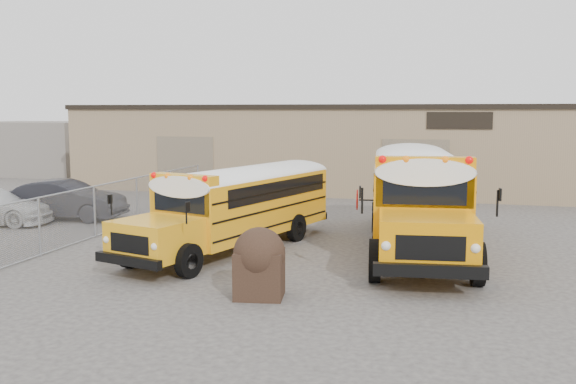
% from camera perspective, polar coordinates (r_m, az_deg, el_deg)
% --- Properties ---
extents(ground, '(120.00, 120.00, 0.00)m').
position_cam_1_polar(ground, '(17.98, -5.37, -6.83)').
color(ground, '#3F3C3A').
rests_on(ground, ground).
extents(warehouse, '(30.20, 10.20, 4.67)m').
position_cam_1_polar(warehouse, '(36.88, 5.58, 4.12)').
color(warehouse, '#907A59').
rests_on(warehouse, ground).
extents(chainlink_fence, '(0.07, 18.07, 1.81)m').
position_cam_1_polar(chainlink_fence, '(23.09, -16.81, -1.69)').
color(chainlink_fence, '#92959A').
rests_on(chainlink_fence, ground).
extents(distant_building_left, '(8.00, 6.00, 3.60)m').
position_cam_1_polar(distant_building_left, '(47.63, -21.12, 3.68)').
color(distant_building_left, slate).
rests_on(distant_building_left, ground).
extents(school_bus_left, '(4.54, 9.22, 2.62)m').
position_cam_1_polar(school_bus_left, '(24.99, 2.82, 0.70)').
color(school_bus_left, '#F6A717').
rests_on(school_bus_left, ground).
extents(school_bus_right, '(3.97, 11.12, 3.18)m').
position_cam_1_polar(school_bus_right, '(27.42, 10.61, 1.85)').
color(school_bus_right, orange).
rests_on(school_bus_right, ground).
extents(tarp_bundle, '(1.26, 1.22, 1.67)m').
position_cam_1_polar(tarp_bundle, '(15.10, -2.56, -6.20)').
color(tarp_bundle, black).
rests_on(tarp_bundle, ground).
extents(car_dark, '(4.94, 2.12, 1.58)m').
position_cam_1_polar(car_dark, '(27.34, -19.20, -0.67)').
color(car_dark, black).
rests_on(car_dark, ground).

